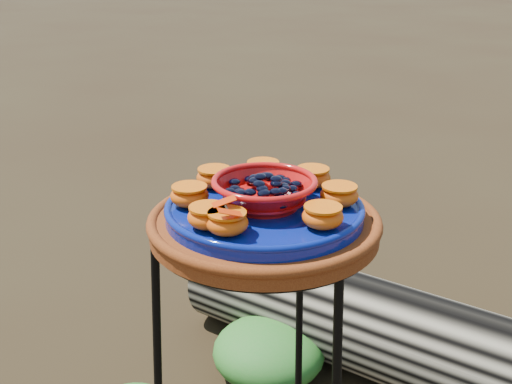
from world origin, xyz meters
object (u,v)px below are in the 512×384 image
at_px(driftwood_log, 433,349).
at_px(cobalt_plate, 264,212).
at_px(red_bowl, 264,193).
at_px(terracotta_saucer, 264,226).

bearing_deg(driftwood_log, cobalt_plate, -113.34).
height_order(cobalt_plate, driftwood_log, cobalt_plate).
bearing_deg(red_bowl, terracotta_saucer, 0.00).
relative_size(terracotta_saucer, cobalt_plate, 1.17).
xyz_separation_m(cobalt_plate, driftwood_log, (0.26, 0.60, -0.60)).
relative_size(terracotta_saucer, red_bowl, 2.33).
relative_size(red_bowl, driftwood_log, 0.11).
distance_m(terracotta_saucer, red_bowl, 0.06).
bearing_deg(cobalt_plate, terracotta_saucer, 0.00).
relative_size(terracotta_saucer, driftwood_log, 0.27).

